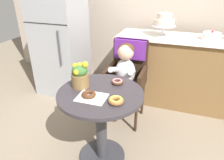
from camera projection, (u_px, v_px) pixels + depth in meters
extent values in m
plane|color=gray|center=(102.00, 156.00, 2.02)|extent=(8.00, 8.00, 0.00)
cylinder|color=#332D33|center=(100.00, 94.00, 1.71)|extent=(0.72, 0.72, 0.03)
cylinder|color=#333338|center=(101.00, 128.00, 1.87)|extent=(0.10, 0.10, 0.69)
cylinder|color=#333338|center=(102.00, 155.00, 2.02)|extent=(0.44, 0.44, 0.02)
cube|color=#332114|center=(125.00, 85.00, 2.35)|extent=(0.42, 0.42, 0.04)
cube|color=#332114|center=(130.00, 59.00, 2.40)|extent=(0.40, 0.04, 0.46)
cube|color=#332114|center=(110.00, 74.00, 2.35)|extent=(0.04, 0.38, 0.18)
cube|color=#332114|center=(142.00, 78.00, 2.24)|extent=(0.04, 0.38, 0.18)
cube|color=#6B2893|center=(131.00, 49.00, 2.34)|extent=(0.36, 0.11, 0.22)
cylinder|color=#332114|center=(105.00, 108.00, 2.36)|extent=(0.03, 0.03, 0.45)
cylinder|color=#332114|center=(136.00, 115.00, 2.25)|extent=(0.03, 0.03, 0.45)
cylinder|color=#332114|center=(115.00, 94.00, 2.66)|extent=(0.03, 0.03, 0.45)
cylinder|color=#332114|center=(143.00, 98.00, 2.56)|extent=(0.03, 0.03, 0.45)
ellipsoid|color=silver|center=(125.00, 72.00, 2.26)|extent=(0.22, 0.16, 0.30)
sphere|color=#E0B293|center=(126.00, 52.00, 2.15)|extent=(0.17, 0.17, 0.17)
ellipsoid|color=#4C2D19|center=(126.00, 50.00, 2.15)|extent=(0.17, 0.17, 0.14)
cylinder|color=silver|center=(115.00, 70.00, 2.19)|extent=(0.08, 0.23, 0.13)
sphere|color=#E0B293|center=(113.00, 79.00, 2.15)|extent=(0.06, 0.06, 0.06)
cylinder|color=silver|center=(132.00, 72.00, 2.13)|extent=(0.08, 0.23, 0.13)
sphere|color=#E0B293|center=(129.00, 81.00, 2.10)|extent=(0.06, 0.06, 0.06)
cylinder|color=#3F4760|center=(118.00, 83.00, 2.25)|extent=(0.09, 0.22, 0.09)
cylinder|color=#3F4760|center=(115.00, 101.00, 2.23)|extent=(0.08, 0.08, 0.26)
cylinder|color=#3F4760|center=(128.00, 85.00, 2.22)|extent=(0.09, 0.22, 0.09)
cylinder|color=#3F4760|center=(125.00, 103.00, 2.20)|extent=(0.08, 0.08, 0.26)
cube|color=white|center=(92.00, 97.00, 1.62)|extent=(0.24, 0.19, 0.00)
torus|color=#4C2D19|center=(89.00, 94.00, 1.63)|extent=(0.12, 0.12, 0.04)
torus|color=#512D1E|center=(89.00, 93.00, 1.63)|extent=(0.10, 0.10, 0.02)
torus|color=#4C2D19|center=(117.00, 82.00, 1.83)|extent=(0.11, 0.11, 0.03)
torus|color=pink|center=(117.00, 81.00, 1.83)|extent=(0.09, 0.09, 0.02)
torus|color=#936033|center=(116.00, 101.00, 1.55)|extent=(0.12, 0.12, 0.04)
torus|color=gold|center=(116.00, 99.00, 1.54)|extent=(0.10, 0.10, 0.02)
cylinder|color=brown|center=(80.00, 80.00, 1.77)|extent=(0.15, 0.15, 0.12)
ellipsoid|color=#38662D|center=(80.00, 71.00, 1.73)|extent=(0.14, 0.14, 0.10)
sphere|color=gold|center=(85.00, 65.00, 1.69)|extent=(0.05, 0.05, 0.05)
sphere|color=gold|center=(80.00, 66.00, 1.73)|extent=(0.06, 0.06, 0.06)
sphere|color=gold|center=(75.00, 66.00, 1.72)|extent=(0.05, 0.05, 0.05)
sphere|color=gold|center=(76.00, 72.00, 1.68)|extent=(0.05, 0.05, 0.05)
cube|color=olive|center=(175.00, 71.00, 2.76)|extent=(1.50, 0.56, 0.90)
cube|color=white|center=(180.00, 38.00, 2.56)|extent=(1.56, 0.62, 0.01)
cylinder|color=silver|center=(162.00, 36.00, 2.62)|extent=(0.16, 0.16, 0.01)
cylinder|color=silver|center=(163.00, 31.00, 2.59)|extent=(0.03, 0.03, 0.12)
cylinder|color=silver|center=(163.00, 25.00, 2.57)|extent=(0.30, 0.30, 0.01)
cylinder|color=beige|center=(164.00, 22.00, 2.55)|extent=(0.26, 0.25, 0.08)
cylinder|color=silver|center=(164.00, 24.00, 2.56)|extent=(0.26, 0.26, 0.01)
cylinder|color=beige|center=(164.00, 16.00, 2.51)|extent=(0.18, 0.18, 0.07)
cylinder|color=silver|center=(164.00, 18.00, 2.53)|extent=(0.18, 0.18, 0.01)
cylinder|color=silver|center=(212.00, 36.00, 2.46)|extent=(0.22, 0.22, 0.08)
sphere|color=red|center=(212.00, 32.00, 2.44)|extent=(0.02, 0.02, 0.02)
cube|color=#9EA0A5|center=(60.00, 35.00, 2.88)|extent=(0.64, 0.60, 1.70)
cube|color=black|center=(45.00, 24.00, 2.53)|extent=(0.63, 0.01, 0.01)
cylinder|color=#3F3F44|center=(59.00, 49.00, 2.60)|extent=(0.02, 0.02, 0.45)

